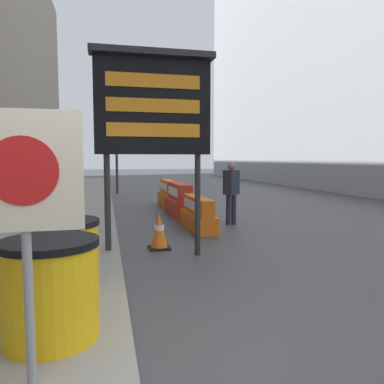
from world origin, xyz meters
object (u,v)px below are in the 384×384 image
at_px(barrel_drum_middle, 62,258).
at_px(warning_sign, 24,191).
at_px(jersey_barrier_orange_far, 198,215).
at_px(traffic_light_near_curb, 116,129).
at_px(jersey_barrier_orange_near, 168,195).
at_px(jersey_barrier_red_striped, 180,201).
at_px(message_board, 153,107).
at_px(traffic_cone_mid, 166,191).
at_px(traffic_cone_near, 159,231).
at_px(pedestrian_worker, 231,188).
at_px(barrel_drum_foreground, 50,289).

relative_size(barrel_drum_middle, warning_sign, 0.47).
relative_size(jersey_barrier_orange_far, traffic_light_near_curb, 0.44).
bearing_deg(jersey_barrier_orange_near, jersey_barrier_red_striped, -90.00).
distance_m(message_board, traffic_light_near_curb, 12.16).
distance_m(traffic_cone_mid, traffic_light_near_curb, 4.39).
height_order(jersey_barrier_orange_far, traffic_light_near_curb, traffic_light_near_curb).
relative_size(jersey_barrier_orange_near, traffic_cone_near, 2.58).
height_order(barrel_drum_middle, traffic_light_near_curb, traffic_light_near_curb).
relative_size(jersey_barrier_orange_near, pedestrian_worker, 1.11).
relative_size(barrel_drum_middle, jersey_barrier_orange_near, 0.47).
xyz_separation_m(barrel_drum_middle, traffic_cone_mid, (2.94, 11.37, -0.29)).
relative_size(jersey_barrier_orange_far, traffic_cone_mid, 3.10).
distance_m(message_board, traffic_cone_mid, 9.78).
bearing_deg(barrel_drum_middle, jersey_barrier_orange_far, 59.35).
bearing_deg(barrel_drum_middle, pedestrian_worker, 53.22).
distance_m(warning_sign, traffic_cone_near, 4.65).
distance_m(warning_sign, pedestrian_worker, 7.42).
bearing_deg(barrel_drum_middle, traffic_cone_mid, 75.50).
distance_m(jersey_barrier_orange_far, jersey_barrier_orange_near, 4.43).
xyz_separation_m(traffic_cone_mid, pedestrian_worker, (0.63, -6.60, 0.64)).
distance_m(barrel_drum_foreground, message_board, 3.78).
distance_m(jersey_barrier_red_striped, traffic_cone_mid, 4.74).
relative_size(barrel_drum_foreground, traffic_cone_near, 1.22).
bearing_deg(warning_sign, barrel_drum_foreground, 86.83).
xyz_separation_m(message_board, jersey_barrier_red_striped, (1.35, 4.65, -2.10)).
bearing_deg(traffic_light_near_curb, barrel_drum_foreground, -93.71).
xyz_separation_m(barrel_drum_foreground, barrel_drum_middle, (-0.02, 1.01, 0.00)).
relative_size(warning_sign, jersey_barrier_orange_near, 1.01).
distance_m(jersey_barrier_orange_far, traffic_cone_mid, 6.99).
relative_size(barrel_drum_foreground, jersey_barrier_red_striped, 0.45).
distance_m(barrel_drum_foreground, jersey_barrier_red_striped, 8.08).
bearing_deg(pedestrian_worker, jersey_barrier_orange_far, 161.36).
distance_m(traffic_cone_near, traffic_light_near_curb, 11.89).
bearing_deg(jersey_barrier_orange_near, traffic_cone_near, -100.73).
bearing_deg(traffic_light_near_curb, traffic_cone_mid, -54.90).
relative_size(jersey_barrier_red_striped, traffic_cone_near, 2.69).
height_order(traffic_cone_near, traffic_light_near_curb, traffic_light_near_curb).
bearing_deg(message_board, traffic_cone_mid, 79.79).
height_order(barrel_drum_foreground, warning_sign, warning_sign).
bearing_deg(traffic_cone_near, traffic_light_near_curb, 92.10).
relative_size(jersey_barrier_red_striped, jersey_barrier_orange_near, 1.04).
distance_m(jersey_barrier_red_striped, traffic_light_near_curb, 8.12).
bearing_deg(jersey_barrier_orange_far, traffic_cone_mid, 87.23).
xyz_separation_m(jersey_barrier_orange_far, pedestrian_worker, (0.97, 0.38, 0.61)).
bearing_deg(traffic_light_near_curb, warning_sign, -93.68).
xyz_separation_m(traffic_cone_near, pedestrian_worker, (2.15, 2.19, 0.61)).
relative_size(warning_sign, message_board, 0.53).
height_order(barrel_drum_middle, jersey_barrier_orange_far, barrel_drum_middle).
relative_size(warning_sign, jersey_barrier_orange_far, 0.95).
bearing_deg(barrel_drum_foreground, jersey_barrier_orange_near, 75.25).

